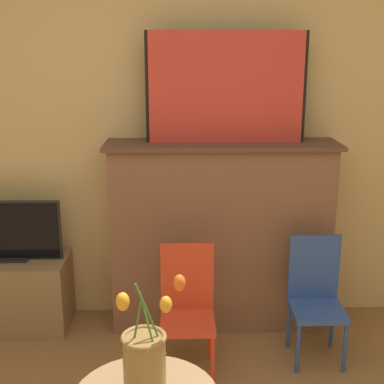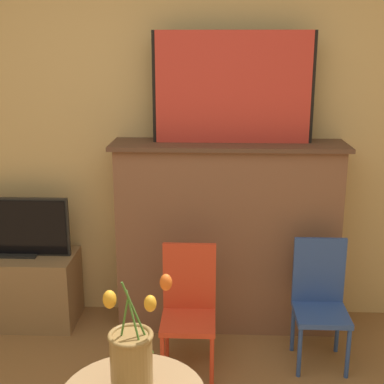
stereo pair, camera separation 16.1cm
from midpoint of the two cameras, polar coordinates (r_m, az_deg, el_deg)
The scene contains 8 objects.
wall_back at distance 3.40m, azimuth 0.12°, elevation 8.48°, with size 8.00×0.06×2.70m.
fireplace_mantel at distance 3.38m, azimuth 5.12°, elevation -4.51°, with size 1.41×0.37×1.19m.
painting at distance 3.20m, azimuth 5.87°, elevation 11.01°, with size 0.95×0.03×0.65m.
tv_stand at distance 3.68m, azimuth -16.60°, elevation -9.84°, with size 0.73×0.37×0.46m.
tv_monitor at distance 3.53m, azimuth -17.09°, elevation -3.70°, with size 0.68×0.12×0.38m.
chair_red at distance 3.00m, azimuth 1.22°, elevation -11.86°, with size 0.29×0.29×0.71m.
chair_blue at distance 3.18m, azimuth 14.92°, elevation -10.77°, with size 0.29×0.29×0.71m.
vase_tulips at distance 2.10m, azimuth -4.16°, elevation -17.39°, with size 0.25×0.18×0.49m.
Camera 2 is at (0.22, -1.24, 1.76)m, focal length 50.00 mm.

